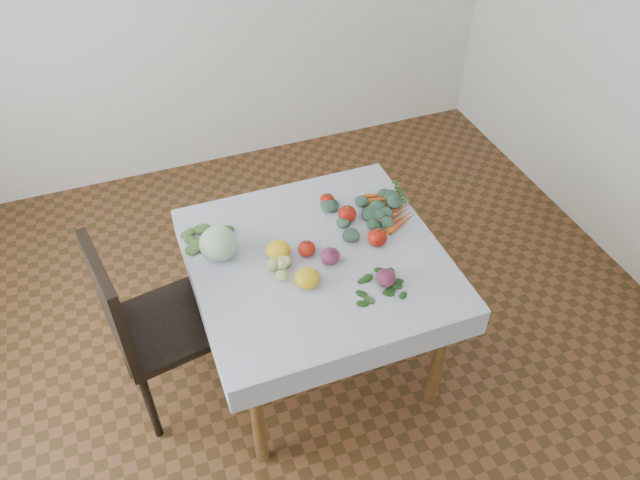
{
  "coord_description": "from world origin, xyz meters",
  "views": [
    {
      "loc": [
        -0.71,
        -1.91,
        2.72
      ],
      "look_at": [
        0.03,
        0.03,
        0.82
      ],
      "focal_mm": 35.0,
      "sensor_mm": 36.0,
      "label": 1
    }
  ],
  "objects_px": {
    "table": "(317,272)",
    "heirloom_back": "(278,250)",
    "carrot_bunch": "(392,209)",
    "chair": "(144,321)",
    "cabbage": "(218,244)"
  },
  "relations": [
    {
      "from": "cabbage",
      "to": "carrot_bunch",
      "type": "relative_size",
      "value": 0.54
    },
    {
      "from": "table",
      "to": "carrot_bunch",
      "type": "xyz_separation_m",
      "value": [
        0.46,
        0.17,
        0.12
      ]
    },
    {
      "from": "chair",
      "to": "cabbage",
      "type": "relative_size",
      "value": 5.88
    },
    {
      "from": "carrot_bunch",
      "to": "heirloom_back",
      "type": "bearing_deg",
      "value": -169.77
    },
    {
      "from": "chair",
      "to": "carrot_bunch",
      "type": "xyz_separation_m",
      "value": [
        1.26,
        0.11,
        0.19
      ]
    },
    {
      "from": "chair",
      "to": "table",
      "type": "bearing_deg",
      "value": -4.15
    },
    {
      "from": "cabbage",
      "to": "carrot_bunch",
      "type": "bearing_deg",
      "value": 0.96
    },
    {
      "from": "carrot_bunch",
      "to": "cabbage",
      "type": "bearing_deg",
      "value": -179.04
    },
    {
      "from": "chair",
      "to": "heirloom_back",
      "type": "relative_size",
      "value": 8.79
    },
    {
      "from": "chair",
      "to": "heirloom_back",
      "type": "height_order",
      "value": "chair"
    },
    {
      "from": "table",
      "to": "carrot_bunch",
      "type": "height_order",
      "value": "carrot_bunch"
    },
    {
      "from": "cabbage",
      "to": "table",
      "type": "bearing_deg",
      "value": -21.1
    },
    {
      "from": "table",
      "to": "heirloom_back",
      "type": "xyz_separation_m",
      "value": [
        -0.16,
        0.06,
        0.14
      ]
    },
    {
      "from": "cabbage",
      "to": "carrot_bunch",
      "type": "height_order",
      "value": "cabbage"
    },
    {
      "from": "heirloom_back",
      "to": "carrot_bunch",
      "type": "relative_size",
      "value": 0.36
    }
  ]
}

